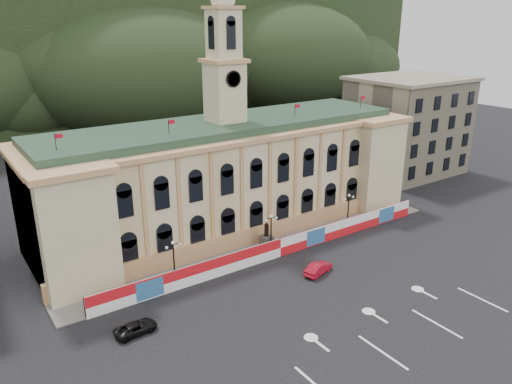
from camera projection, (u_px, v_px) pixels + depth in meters
ground at (365, 309)px, 53.10m from camera, size 260.00×260.00×0.00m
lane_markings at (402, 332)px, 49.22m from camera, size 26.00×10.00×0.02m
hill_ridge at (53, 53)px, 141.17m from camera, size 230.00×80.00×64.00m
city_hall at (228, 175)px, 71.89m from camera, size 56.20×17.60×37.10m
side_building_right at (407, 125)px, 97.00m from camera, size 21.00×17.00×18.60m
hoarding_fence at (280, 247)px, 64.39m from camera, size 50.00×0.44×2.50m
pavement at (268, 248)px, 66.83m from camera, size 56.00×5.50×0.16m
statue at (266, 240)px, 66.66m from camera, size 1.40×1.40×3.72m
lamp_left at (174, 257)px, 57.75m from camera, size 1.96×0.44×5.15m
lamp_center at (271, 229)px, 65.25m from camera, size 1.96×0.44×5.15m
lamp_right at (348, 207)px, 72.75m from camera, size 1.96×0.44×5.15m
red_sedan at (318, 268)px, 60.19m from camera, size 3.74×5.06×1.41m
black_suv at (136, 328)px, 48.90m from camera, size 2.44×4.48×1.18m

